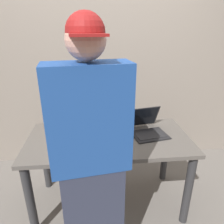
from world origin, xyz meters
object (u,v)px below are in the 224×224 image
at_px(beer_bottle_dark, 61,117).
at_px(beer_bottle_amber, 48,115).
at_px(person_figure, 91,166).
at_px(laptop, 147,127).

distance_m(beer_bottle_dark, beer_bottle_amber, 0.12).
height_order(beer_bottle_dark, person_figure, person_figure).
bearing_deg(person_figure, laptop, 51.80).
xyz_separation_m(laptop, person_figure, (-0.52, -0.67, 0.09)).
bearing_deg(beer_bottle_dark, laptop, -14.15).
bearing_deg(laptop, beer_bottle_dark, 165.85).
distance_m(laptop, beer_bottle_dark, 0.85).
height_order(beer_bottle_amber, person_figure, person_figure).
relative_size(beer_bottle_dark, beer_bottle_amber, 0.82).
height_order(laptop, person_figure, person_figure).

